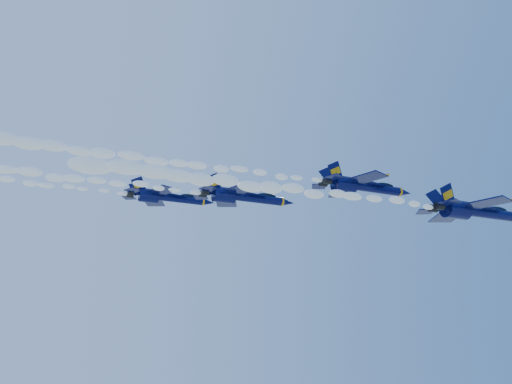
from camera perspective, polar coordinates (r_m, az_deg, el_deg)
name	(u,v)px	position (r m, az deg, el deg)	size (l,w,h in m)	color
jet_lead	(475,211)	(75.73, 23.71, -2.02)	(16.83, 13.81, 6.25)	#070939
smoke_trail_jet_lead	(279,188)	(58.54, 2.64, 0.49)	(45.48, 1.88, 1.69)	white
jet_second	(362,186)	(73.31, 12.04, 0.65)	(15.19, 12.46, 5.65)	#070939
smoke_trail_jet_second	(160,160)	(62.38, -10.91, 3.62)	(45.48, 1.69, 1.52)	white
jet_third	(243,197)	(77.42, -1.51, -0.54)	(15.67, 12.85, 5.82)	#070939
smoke_trail_jet_third	(37,174)	(72.94, -23.70, 1.88)	(45.48, 1.75, 1.57)	white
jet_fourth	(166,197)	(85.33, -10.20, -0.58)	(15.02, 12.32, 5.58)	#070939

